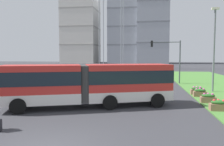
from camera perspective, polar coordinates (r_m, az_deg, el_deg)
name	(u,v)px	position (r m, az deg, el deg)	size (l,w,h in m)	color
articulated_bus	(89,84)	(16.01, -5.80, -2.70)	(11.90, 6.42, 3.00)	red
car_grey_wagon	(66,79)	(28.44, -11.62, -1.51)	(4.42, 2.07, 1.58)	slate
flower_planter_2	(219,105)	(16.22, 25.50, -7.41)	(1.10, 0.56, 0.74)	#937051
flower_planter_3	(208,98)	(18.57, 23.27, -5.89)	(1.10, 0.56, 0.74)	#937051
flower_planter_4	(200,93)	(21.09, 21.46, -4.64)	(1.10, 0.56, 0.74)	#937051
flower_planter_5	(197,91)	(22.19, 20.81, -4.19)	(1.10, 0.56, 0.74)	#937051
traffic_light_far_right	(169,54)	(29.85, 14.38, 4.74)	(3.95, 0.28, 5.59)	#474C51
streetlight_median	(214,46)	(24.28, 24.54, 6.27)	(0.70, 0.28, 8.31)	slate
apartment_tower_west	(81,29)	(120.30, -7.89, 11.08)	(17.28, 18.09, 35.53)	silver
apartment_tower_westcentre	(129,20)	(116.77, 4.38, 13.21)	(19.82, 17.92, 43.20)	#9EA3AD
apartment_tower_centre	(153,24)	(113.30, 10.32, 12.08)	(14.89, 15.77, 37.92)	#9EA3AD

